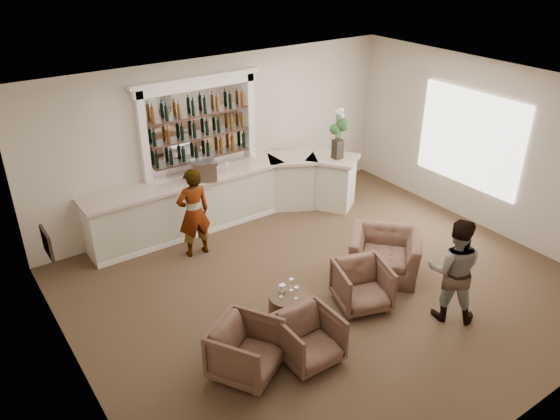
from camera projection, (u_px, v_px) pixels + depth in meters
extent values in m
plane|color=brown|center=(327.00, 288.00, 9.24)|extent=(8.00, 8.00, 0.00)
cube|color=beige|center=(221.00, 138.00, 11.03)|extent=(8.00, 0.04, 3.30)
cube|color=beige|center=(70.00, 287.00, 6.45)|extent=(0.04, 7.00, 3.30)
cube|color=beige|center=(492.00, 149.00, 10.51)|extent=(0.04, 7.00, 3.30)
cube|color=white|center=(336.00, 97.00, 7.72)|extent=(8.00, 7.00, 0.04)
cube|color=white|center=(470.00, 139.00, 10.84)|extent=(0.05, 2.40, 1.90)
cube|color=black|center=(47.00, 243.00, 7.34)|extent=(0.04, 0.46, 0.38)
cube|color=beige|center=(49.00, 243.00, 7.35)|extent=(0.01, 0.38, 0.30)
cube|color=beige|center=(188.00, 206.00, 10.78)|extent=(4.00, 0.70, 1.08)
cube|color=#C7AF9B|center=(186.00, 180.00, 10.50)|extent=(4.10, 0.82, 0.06)
cube|color=beige|center=(291.00, 182.00, 11.80)|extent=(1.12, 1.04, 1.08)
cube|color=#C7AF9B|center=(292.00, 158.00, 11.53)|extent=(1.27, 1.19, 0.06)
cube|color=beige|center=(331.00, 183.00, 11.78)|extent=(1.08, 1.14, 1.08)
cube|color=#C7AF9B|center=(333.00, 158.00, 11.51)|extent=(1.24, 1.29, 0.06)
cube|color=white|center=(197.00, 235.00, 10.76)|extent=(4.00, 0.06, 0.10)
cube|color=white|center=(198.00, 129.00, 10.63)|extent=(2.15, 0.02, 1.65)
cube|color=white|center=(147.00, 167.00, 10.23)|extent=(0.14, 0.16, 2.90)
cube|color=white|center=(250.00, 142.00, 11.40)|extent=(0.14, 0.16, 2.90)
cube|color=white|center=(196.00, 84.00, 10.18)|extent=(2.52, 0.16, 0.18)
cube|color=white|center=(196.00, 78.00, 10.12)|extent=(2.64, 0.20, 0.08)
cube|color=#36251B|center=(203.00, 158.00, 10.81)|extent=(2.05, 0.20, 0.03)
cube|color=#36251B|center=(201.00, 137.00, 10.61)|extent=(2.05, 0.20, 0.03)
cube|color=#36251B|center=(200.00, 115.00, 10.41)|extent=(2.05, 0.20, 0.03)
cylinder|color=#4F3722|center=(289.00, 309.00, 8.34)|extent=(0.62, 0.62, 0.50)
imported|color=gray|center=(194.00, 213.00, 9.85)|extent=(0.64, 0.44, 1.71)
imported|color=gray|center=(453.00, 270.00, 8.20)|extent=(1.04, 1.04, 1.70)
imported|color=brown|center=(246.00, 350.00, 7.31)|extent=(1.16, 1.17, 0.78)
imported|color=brown|center=(309.00, 338.00, 7.56)|extent=(0.80, 0.82, 0.73)
imported|color=brown|center=(362.00, 286.00, 8.66)|extent=(1.03, 1.04, 0.75)
imported|color=brown|center=(384.00, 254.00, 9.47)|extent=(1.57, 1.58, 0.77)
cube|color=#B6B6BB|center=(204.00, 170.00, 10.37)|extent=(0.53, 0.48, 0.39)
cube|color=black|center=(338.00, 149.00, 11.34)|extent=(0.19, 0.19, 0.41)
cube|color=white|center=(282.00, 288.00, 8.29)|extent=(0.08, 0.08, 0.12)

